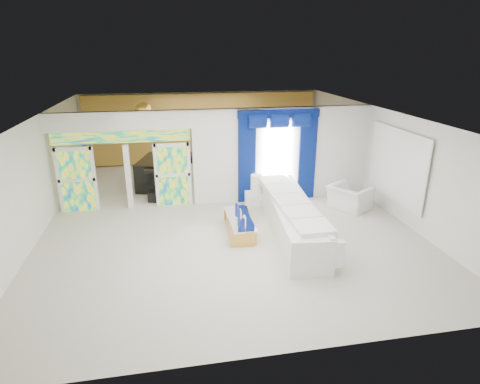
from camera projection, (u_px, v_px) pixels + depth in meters
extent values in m
plane|color=#B7AF9E|center=(223.00, 213.00, 12.01)|extent=(12.00, 12.00, 0.00)
cube|color=white|center=(284.00, 154.00, 12.79)|extent=(5.70, 0.18, 3.00)
cube|color=white|center=(120.00, 121.00, 11.52)|extent=(4.30, 0.18, 0.55)
cube|color=#994C3F|center=(77.00, 180.00, 11.87)|extent=(0.95, 0.04, 2.00)
cube|color=#994C3F|center=(173.00, 175.00, 12.35)|extent=(0.95, 0.04, 2.00)
cube|color=#994C3F|center=(122.00, 137.00, 11.68)|extent=(4.00, 0.05, 0.35)
cube|color=white|center=(277.00, 157.00, 12.67)|extent=(1.00, 0.02, 2.30)
cube|color=#030D42|center=(247.00, 160.00, 12.49)|extent=(0.55, 0.10, 2.80)
cube|color=#030D42|center=(307.00, 157.00, 12.83)|extent=(0.55, 0.10, 2.80)
cube|color=#030D42|center=(279.00, 114.00, 12.17)|extent=(2.60, 0.12, 0.25)
cube|color=white|center=(397.00, 165.00, 11.39)|extent=(0.04, 2.70, 1.90)
cube|color=#BC882D|center=(203.00, 128.00, 16.95)|extent=(9.70, 0.12, 2.90)
cube|color=white|center=(291.00, 218.00, 10.61)|extent=(1.40, 4.65, 0.87)
cube|color=gold|center=(239.00, 225.00, 10.74)|extent=(0.77, 1.85, 0.40)
cube|color=white|center=(265.00, 198.00, 12.60)|extent=(1.34, 0.55, 0.43)
cylinder|color=silver|center=(256.00, 184.00, 12.38)|extent=(0.36, 0.36, 0.58)
imported|color=white|center=(349.00, 197.00, 12.25)|extent=(1.45, 1.50, 0.74)
cube|color=black|center=(163.00, 172.00, 14.29)|extent=(1.97, 2.31, 1.01)
cube|color=black|center=(164.00, 196.00, 12.93)|extent=(1.05, 0.62, 0.33)
cube|color=tan|center=(80.00, 176.00, 14.34)|extent=(0.56, 0.52, 0.76)
sphere|color=gold|center=(143.00, 111.00, 13.86)|extent=(0.60, 0.60, 0.60)
cylinder|color=#1A1596|center=(236.00, 208.00, 11.14)|extent=(0.08, 0.08, 0.18)
cylinder|color=silver|center=(240.00, 213.00, 10.87)|extent=(0.11, 0.11, 0.12)
cylinder|color=navy|center=(239.00, 214.00, 10.63)|extent=(0.08, 0.08, 0.24)
cylinder|color=navy|center=(243.00, 224.00, 10.06)|extent=(0.09, 0.09, 0.22)
cylinder|color=white|center=(244.00, 220.00, 10.37)|extent=(0.10, 0.10, 0.16)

